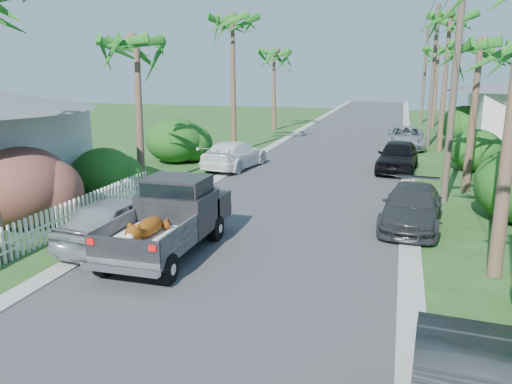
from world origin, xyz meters
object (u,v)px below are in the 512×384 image
(parked_car_rf, at_px, (398,156))
(palm_r_c, at_px, (451,15))
(palm_r_d, at_px, (439,48))
(utility_pole_d, at_px, (425,74))
(utility_pole_c, at_px, (433,76))
(palm_l_b, at_px, (135,40))
(utility_pole_b, at_px, (455,81))
(parked_car_ln, at_px, (121,220))
(palm_r_b, at_px, (481,44))
(parked_car_rm, at_px, (412,207))
(parked_car_lf, at_px, (235,155))
(palm_l_c, at_px, (233,18))
(palm_l_d, at_px, (274,51))
(parked_car_rd, at_px, (406,138))
(pickup_truck, at_px, (174,215))

(parked_car_rf, distance_m, palm_r_c, 10.63)
(palm_r_d, relative_size, utility_pole_d, 0.89)
(utility_pole_c, bearing_deg, palm_l_b, -127.78)
(utility_pole_b, bearing_deg, parked_car_ln, -140.36)
(parked_car_rf, distance_m, parked_car_ln, 15.43)
(palm_r_b, bearing_deg, palm_r_d, 90.23)
(parked_car_rm, bearing_deg, palm_l_b, 171.98)
(palm_r_c, bearing_deg, palm_r_b, -87.92)
(palm_r_c, xyz_separation_m, utility_pole_c, (-0.60, 2.00, -3.51))
(parked_car_rf, height_order, utility_pole_d, utility_pole_d)
(parked_car_lf, distance_m, palm_l_c, 8.83)
(parked_car_rf, xyz_separation_m, palm_r_d, (2.73, 21.30, 5.97))
(parked_car_rm, xyz_separation_m, palm_l_c, (-10.34, 12.54, 7.27))
(palm_r_c, bearing_deg, palm_r_d, 88.77)
(palm_r_c, distance_m, utility_pole_b, 13.48)
(parked_car_rf, xyz_separation_m, palm_r_c, (2.43, 7.30, 7.34))
(palm_l_b, xyz_separation_m, palm_l_d, (0.30, 22.00, 0.29))
(palm_r_d, bearing_deg, palm_r_b, -89.77)
(palm_r_c, bearing_deg, parked_car_rd, 161.16)
(utility_pole_c, relative_size, utility_pole_d, 1.00)
(parked_car_rd, xyz_separation_m, parked_car_ln, (-7.96, -21.45, 0.06))
(utility_pole_c, bearing_deg, palm_l_c, -152.65)
(parked_car_rm, xyz_separation_m, parked_car_lf, (-8.68, 7.71, 0.06))
(parked_car_rf, height_order, palm_l_d, palm_l_d)
(utility_pole_c, bearing_deg, palm_l_d, 153.62)
(parked_car_rf, distance_m, palm_r_b, 6.97)
(parked_car_rd, xyz_separation_m, parked_car_lf, (-8.53, -9.52, 0.01))
(parked_car_lf, height_order, palm_l_c, palm_l_c)
(pickup_truck, distance_m, parked_car_rm, 7.70)
(pickup_truck, height_order, parked_car_rm, pickup_truck)
(parked_car_lf, height_order, utility_pole_d, utility_pole_d)
(parked_car_lf, bearing_deg, pickup_truck, 108.17)
(parked_car_ln, bearing_deg, palm_l_b, -60.02)
(palm_l_d, bearing_deg, parked_car_rf, -56.13)
(parked_car_rf, bearing_deg, palm_r_d, 87.57)
(palm_r_c, bearing_deg, utility_pole_b, -92.64)
(parked_car_rd, distance_m, palm_l_d, 14.17)
(palm_r_c, bearing_deg, parked_car_rf, -108.44)
(palm_l_d, bearing_deg, palm_r_b, -55.41)
(parked_car_rm, xyz_separation_m, utility_pole_d, (1.26, 33.54, 3.95))
(palm_r_b, bearing_deg, parked_car_rm, -112.17)
(palm_l_b, distance_m, utility_pole_d, 33.42)
(palm_r_c, bearing_deg, palm_l_c, -161.85)
(parked_car_rd, bearing_deg, utility_pole_b, -85.26)
(parked_car_rd, xyz_separation_m, utility_pole_b, (1.41, -13.68, 3.91))
(palm_l_c, bearing_deg, parked_car_lf, -70.96)
(parked_car_rf, bearing_deg, parked_car_ln, -114.35)
(parked_car_rf, bearing_deg, utility_pole_b, -67.29)
(utility_pole_b, xyz_separation_m, utility_pole_c, (0.00, 15.00, 0.00))
(palm_l_c, xyz_separation_m, utility_pole_b, (11.60, -9.00, -3.31))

